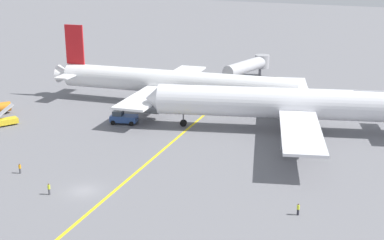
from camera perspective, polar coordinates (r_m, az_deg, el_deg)
ground_plane at (r=75.38m, az=-11.56°, el=-7.50°), size 600.00×600.00×0.00m
taxiway_stripe at (r=81.27m, az=-5.65°, el=-5.33°), size 14.87×119.20×0.01m
airliner_at_gate_left at (r=114.21m, az=-1.90°, el=4.06°), size 57.57×41.22×16.44m
airliner_being_pushed at (r=98.43m, az=10.13°, el=1.74°), size 50.72×48.42×16.20m
pushback_tug at (r=102.99m, az=-7.44°, el=0.26°), size 8.31×4.04×2.85m
gse_stair_truck_yellow at (r=107.18m, az=-19.50°, el=-0.03°), size 3.88×4.91×4.06m
ground_crew_marshaller_foreground at (r=83.29m, az=-18.07°, el=-4.97°), size 0.36×0.36×1.57m
ground_crew_wing_walker_right at (r=75.02m, az=-15.16°, el=-7.17°), size 0.36×0.36×1.67m
ground_crew_ramp_agent_by_cones at (r=68.45m, az=11.37°, el=-9.40°), size 0.36×0.36×1.58m
jet_bridge at (r=138.34m, az=6.24°, el=5.87°), size 6.31×19.01×5.68m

